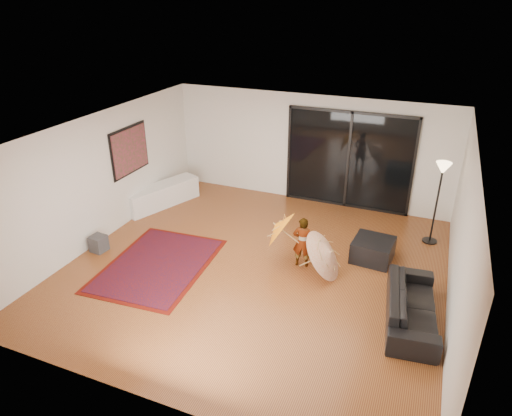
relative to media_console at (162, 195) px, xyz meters
The scene contains 17 objects.
floor 3.71m from the media_console, 28.46° to the right, with size 7.00×7.00×0.00m, color brown.
ceiling 4.42m from the media_console, 28.46° to the right, with size 7.00×7.00×0.00m, color white.
wall_back 3.84m from the media_console, 28.14° to the left, with size 7.00×7.00×0.00m, color silver.
wall_front 6.28m from the media_console, 58.30° to the right, with size 7.00×7.00×0.00m, color silver.
wall_left 2.08m from the media_console, 98.08° to the right, with size 7.00×7.00×0.00m, color silver.
wall_right 7.06m from the media_console, 14.63° to the right, with size 7.00×7.00×0.00m, color silver.
sliding_door 4.67m from the media_console, 21.87° to the left, with size 3.06×0.07×2.40m.
painting 1.59m from the media_console, 105.68° to the right, with size 0.04×1.28×1.08m.
media_console is the anchor object (origin of this frame).
speaker 2.41m from the media_console, 90.00° to the right, with size 0.30×0.30×0.34m, color #424244.
persian_rug 2.84m from the media_console, 59.35° to the right, with size 2.06×2.76×0.02m.
sofa 6.60m from the media_console, 20.16° to the right, with size 1.96×0.77×0.57m, color black.
ottoman 5.35m from the media_console, ahead, with size 0.76×0.76×0.44m, color black.
floor_lamp 6.48m from the media_console, ahead, with size 0.31×0.31×1.81m.
child 4.28m from the media_console, 18.41° to the right, with size 0.38×0.25×1.03m, color #999999.
parasol_orange 3.80m from the media_console, 21.77° to the right, with size 0.57×0.82×0.87m.
parasol_white 4.90m from the media_console, 17.86° to the right, with size 0.76×1.00×1.00m.
Camera 1 is at (2.86, -7.00, 4.90)m, focal length 32.00 mm.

